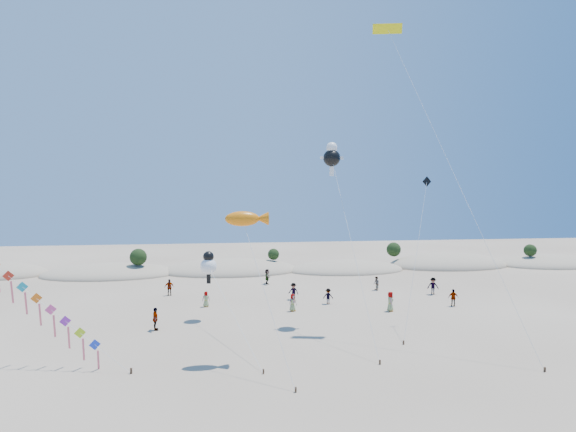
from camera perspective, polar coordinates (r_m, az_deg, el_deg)
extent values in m
ellipsoid|color=tan|center=(68.39, -20.44, -6.56)|extent=(17.60, 9.68, 3.00)
ellipsoid|color=#213D16|center=(68.26, -20.46, -5.88)|extent=(14.08, 6.34, 0.70)
ellipsoid|color=tan|center=(67.38, -6.83, -6.52)|extent=(19.00, 10.45, 3.40)
ellipsoid|color=#213D16|center=(67.23, -6.84, -5.74)|extent=(15.20, 6.84, 0.76)
ellipsoid|color=tan|center=(68.11, 6.86, -6.42)|extent=(16.40, 9.02, 2.80)
ellipsoid|color=#213D16|center=(67.98, 6.86, -5.78)|extent=(13.12, 5.90, 0.66)
ellipsoid|color=tan|center=(75.30, 18.44, -5.63)|extent=(18.00, 9.90, 3.80)
ellipsoid|color=#213D16|center=(75.15, 18.45, -4.84)|extent=(14.40, 6.48, 0.72)
ellipsoid|color=tan|center=(82.57, 28.88, -5.10)|extent=(16.80, 9.24, 3.00)
ellipsoid|color=#213D16|center=(82.46, 28.89, -4.53)|extent=(13.44, 6.05, 0.67)
sphere|color=black|center=(66.07, -17.32, -4.67)|extent=(2.20, 2.20, 2.20)
sphere|color=black|center=(67.48, -1.73, -4.56)|extent=(1.60, 1.60, 1.60)
sphere|color=black|center=(72.85, 12.42, -3.90)|extent=(2.10, 2.10, 2.10)
sphere|color=black|center=(79.65, 26.78, -3.65)|extent=(1.80, 1.80, 1.80)
cube|color=#3F2D1E|center=(32.71, -18.09, -17.05)|extent=(0.12, 0.12, 0.35)
cube|color=blue|center=(33.56, -21.93, -13.96)|extent=(1.35, 0.52, 1.42)
cube|color=#DC5C75|center=(33.90, -21.56, -15.73)|extent=(0.19, 0.45, 1.55)
cube|color=#BEEC1B|center=(33.96, -23.44, -12.58)|extent=(1.35, 0.52, 1.42)
cube|color=#DC5C75|center=(34.27, -23.07, -14.35)|extent=(0.19, 0.45, 1.55)
cube|color=purple|center=(34.40, -24.90, -11.23)|extent=(1.35, 0.52, 1.42)
cube|color=#DC5C75|center=(34.68, -24.54, -12.99)|extent=(0.19, 0.45, 1.55)
cube|color=#F64D99|center=(34.89, -26.31, -9.91)|extent=(1.35, 0.52, 1.42)
cube|color=#DC5C75|center=(35.14, -25.95, -11.66)|extent=(0.19, 0.45, 1.55)
cube|color=orange|center=(35.41, -27.66, -8.62)|extent=(1.35, 0.52, 1.42)
cube|color=#DC5C75|center=(35.63, -27.31, -10.35)|extent=(0.19, 0.45, 1.55)
cube|color=#179DB1|center=(35.97, -28.97, -7.36)|extent=(1.35, 0.52, 1.42)
cube|color=#DC5C75|center=(36.16, -28.63, -9.08)|extent=(0.19, 0.45, 1.55)
cube|color=red|center=(36.56, -30.23, -6.14)|extent=(1.35, 0.52, 1.42)
cube|color=#DC5C75|center=(36.72, -29.89, -7.84)|extent=(0.19, 0.45, 1.55)
cube|color=#3F2D1E|center=(28.71, 0.92, -19.89)|extent=(0.10, 0.10, 0.30)
cylinder|color=silver|center=(29.94, -2.53, -9.71)|extent=(2.75, 5.94, 9.45)
ellipsoid|color=orange|center=(32.10, -5.44, -0.32)|extent=(2.30, 1.01, 1.01)
cone|color=orange|center=(32.18, -3.15, -0.31)|extent=(0.92, 0.92, 0.92)
cube|color=#3F2D1E|center=(31.25, -2.93, -17.92)|extent=(0.10, 0.10, 0.30)
cylinder|color=silver|center=(36.76, -6.74, -11.10)|extent=(3.74, 13.15, 4.68)
sphere|color=white|center=(42.74, -9.40, -5.90)|extent=(1.42, 1.42, 1.42)
sphere|color=black|center=(42.61, -9.41, -4.77)|extent=(0.95, 0.95, 0.95)
cube|color=black|center=(42.93, -9.39, -7.36)|extent=(0.35, 0.18, 0.80)
cube|color=#3F2D1E|center=(33.23, 10.84, -16.66)|extent=(0.10, 0.10, 0.30)
cylinder|color=silver|center=(36.55, 7.66, -3.70)|extent=(0.85, 10.79, 14.07)
sphere|color=black|center=(41.49, 5.21, 6.87)|extent=(1.46, 1.46, 1.46)
sphere|color=white|center=(41.55, 5.21, 8.07)|extent=(0.95, 0.95, 0.95)
cube|color=white|center=(41.43, 5.20, 5.30)|extent=(0.35, 0.18, 0.80)
cube|color=white|center=(41.34, 4.25, 6.88)|extent=(0.60, 0.15, 0.25)
cube|color=white|center=(41.65, 6.15, 6.85)|extent=(0.60, 0.15, 0.25)
cube|color=#3F2D1E|center=(35.36, 28.14, -15.75)|extent=(0.10, 0.10, 0.30)
cylinder|color=silver|center=(37.37, 19.12, 4.61)|extent=(6.10, 12.75, 24.88)
cube|color=#FBEA0D|center=(44.13, 11.69, 20.91)|extent=(2.49, 1.02, 0.88)
cube|color=black|center=(44.15, 11.68, 20.90)|extent=(2.40, 0.61, 0.19)
cube|color=#3F2D1E|center=(37.45, 13.53, -14.37)|extent=(0.10, 0.10, 0.30)
cylinder|color=silver|center=(39.88, 14.94, -4.65)|extent=(4.44, 6.46, 12.06)
cube|color=black|center=(43.34, 16.13, 3.95)|extent=(0.88, 0.26, 0.91)
imported|color=slate|center=(41.06, -15.45, -11.68)|extent=(0.63, 1.15, 1.85)
imported|color=slate|center=(47.86, -9.70, -9.68)|extent=(0.74, 0.49, 1.50)
imported|color=slate|center=(45.57, 0.57, -10.22)|extent=(0.94, 0.83, 1.62)
imported|color=slate|center=(50.18, 0.65, -8.91)|extent=(1.27, 1.13, 1.71)
imported|color=slate|center=(46.53, 12.03, -9.88)|extent=(0.74, 0.98, 1.82)
imported|color=slate|center=(48.48, 4.79, -9.45)|extent=(1.13, 0.88, 1.54)
imported|color=slate|center=(55.46, 10.44, -7.87)|extent=(0.70, 0.84, 1.54)
imported|color=slate|center=(53.52, -13.90, -8.21)|extent=(1.05, 0.50, 1.75)
imported|color=slate|center=(50.03, 19.01, -9.14)|extent=(1.05, 0.62, 1.67)
imported|color=slate|center=(54.78, 16.81, -7.94)|extent=(1.33, 1.00, 1.83)
imported|color=slate|center=(58.07, -2.48, -7.19)|extent=(0.55, 1.67, 1.79)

